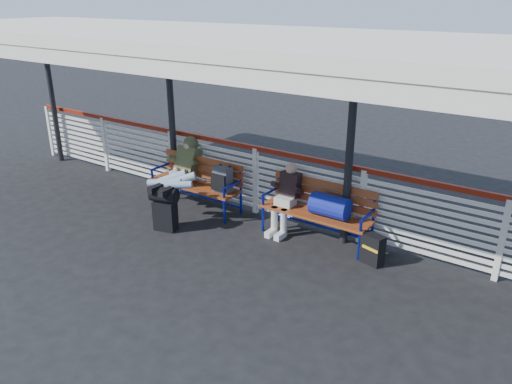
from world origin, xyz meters
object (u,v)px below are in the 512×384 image
Objects in this scene: traveler_man at (177,176)px; companion_person at (286,197)px; bench_left at (205,179)px; suitcase_side at (373,249)px; bench_right at (325,206)px; luggage_stack at (165,207)px.

traveler_man is 2.04m from companion_person.
bench_left is 0.49m from traveler_man.
traveler_man is at bearing -161.16° from suitcase_side.
bench_right is 1.02m from suitcase_side.
companion_person is at bearing 11.72° from traveler_man.
companion_person is (1.65, 1.10, 0.19)m from luggage_stack.
companion_person is (2.00, 0.41, -0.08)m from traveler_man.
bench_right is at bearing -178.78° from suitcase_side.
traveler_man is (-0.33, -0.35, 0.09)m from bench_left.
companion_person reaches higher than bench_left.
companion_person reaches higher than luggage_stack.
bench_left reaches higher than suitcase_side.
bench_right is at bearing 2.95° from companion_person.
bench_right is at bearing 10.98° from luggage_stack.
companion_person is at bearing -171.63° from suitcase_side.
suitcase_side is at bearing 3.45° from traveler_man.
suitcase_side is (0.92, -0.23, -0.37)m from bench_right.
traveler_man is at bearing -170.48° from bench_right.
suitcase_side is at bearing -2.29° from bench_left.
suitcase_side is (3.26, -0.13, -0.36)m from bench_left.
luggage_stack reaches higher than suitcase_side.
luggage_stack is 0.42× the size of bench_right.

